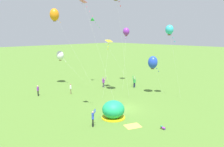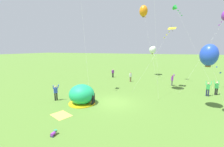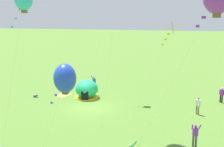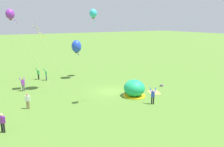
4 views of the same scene
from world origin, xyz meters
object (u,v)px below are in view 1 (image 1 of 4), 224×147
(kite_pink, at_px, (86,7))
(kite_white, at_px, (60,56))
(popup_tent, at_px, (113,110))
(person_arms_raised, at_px, (134,80))
(person_strolling, at_px, (38,90))
(kite_orange, at_px, (54,15))
(person_far_back, at_px, (93,118))
(person_with_toddler, at_px, (104,82))
(kite_blue, at_px, (153,62))
(person_center_field, at_px, (71,88))
(kite_yellow, at_px, (109,42))
(kite_green, at_px, (93,20))
(kite_purple, at_px, (126,32))
(person_near_tent, at_px, (134,82))
(kite_cyan, at_px, (169,30))
(toddler_crawling, at_px, (163,128))

(kite_pink, bearing_deg, kite_white, 68.03)
(popup_tent, height_order, kite_white, kite_white)
(popup_tent, relative_size, person_arms_raised, 1.49)
(person_strolling, height_order, kite_orange, kite_orange)
(person_far_back, bearing_deg, kite_pink, 60.09)
(person_with_toddler, relative_size, kite_blue, 0.30)
(person_center_field, relative_size, kite_yellow, 0.19)
(person_arms_raised, xyz_separation_m, kite_orange, (-11.02, 9.38, 12.10))
(person_arms_raised, bearing_deg, kite_white, 129.37)
(kite_green, bearing_deg, kite_purple, -22.23)
(kite_purple, height_order, kite_green, kite_green)
(person_arms_raised, relative_size, kite_green, 0.15)
(person_far_back, distance_m, kite_purple, 24.01)
(person_strolling, xyz_separation_m, person_near_tent, (15.21, -7.39, 0.03))
(kite_yellow, bearing_deg, popup_tent, -131.80)
(person_strolling, xyz_separation_m, kite_orange, (5.34, 2.93, 12.13))
(person_far_back, xyz_separation_m, kite_cyan, (14.91, 0.08, 9.41))
(person_near_tent, distance_m, kite_cyan, 12.28)
(person_far_back, xyz_separation_m, person_center_field, (5.68, 12.44, -0.03))
(kite_cyan, relative_size, kite_orange, 0.78)
(kite_blue, bearing_deg, popup_tent, -166.66)
(person_strolling, distance_m, kite_white, 9.79)
(person_near_tent, distance_m, person_center_field, 11.81)
(person_center_field, distance_m, kite_white, 9.24)
(toddler_crawling, xyz_separation_m, person_arms_raised, (12.98, 14.45, 0.82))
(kite_green, bearing_deg, kite_cyan, -80.26)
(kite_cyan, bearing_deg, kite_blue, 84.11)
(kite_white, bearing_deg, kite_blue, -68.43)
(toddler_crawling, relative_size, person_arms_raised, 0.29)
(kite_white, bearing_deg, person_strolling, -146.96)
(kite_cyan, bearing_deg, kite_white, 107.83)
(kite_white, relative_size, kite_green, 0.51)
(popup_tent, relative_size, person_near_tent, 1.49)
(kite_pink, height_order, kite_green, kite_pink)
(kite_white, height_order, kite_green, kite_green)
(person_near_tent, distance_m, kite_blue, 6.55)
(popup_tent, distance_m, person_with_toddler, 14.87)
(person_strolling, bearing_deg, kite_white, 33.04)
(person_with_toddler, relative_size, person_near_tent, 1.00)
(person_center_field, bearing_deg, person_with_toddler, -4.93)
(kite_orange, relative_size, kite_green, 1.11)
(kite_cyan, distance_m, kite_pink, 13.70)
(person_with_toddler, distance_m, kite_white, 10.10)
(toddler_crawling, relative_size, kite_yellow, 0.06)
(popup_tent, distance_m, person_center_field, 12.48)
(popup_tent, xyz_separation_m, kite_purple, (15.44, 11.69, 9.21))
(person_with_toddler, bearing_deg, kite_pink, -140.73)
(person_center_field, xyz_separation_m, kite_purple, (13.06, -0.56, 9.24))
(person_arms_raised, height_order, kite_pink, kite_pink)
(toddler_crawling, xyz_separation_m, kite_white, (3.84, 25.59, 5.45))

